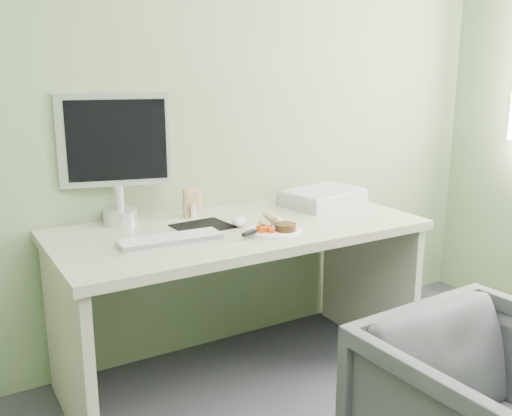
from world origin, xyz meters
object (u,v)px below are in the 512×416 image
desk (239,265)px  scanner (322,198)px  monitor (115,151)px  plate (274,231)px

desk → scanner: size_ratio=3.95×
scanner → monitor: bearing=157.1°
desk → scanner: scanner is taller
plate → scanner: scanner is taller
desk → plate: 0.26m
desk → monitor: (-0.44, 0.32, 0.50)m
plate → monitor: bearing=137.0°
plate → monitor: size_ratio=0.40×
plate → monitor: (-0.51, 0.48, 0.31)m
desk → plate: plate is taller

